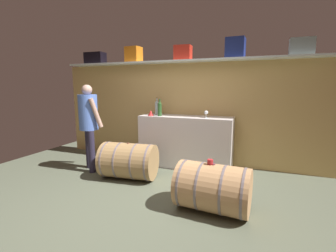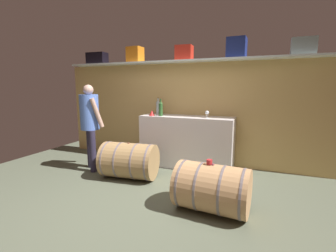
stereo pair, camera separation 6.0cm
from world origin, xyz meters
name	(u,v)px [view 2 (the right image)]	position (x,y,z in m)	size (l,w,h in m)	color
ground_plane	(150,192)	(0.00, 0.52, -0.01)	(6.57, 7.39, 0.02)	#575E4B
back_wall_panel	(184,113)	(0.00, 2.09, 0.97)	(5.37, 0.10, 1.95)	tan
high_shelf_board	(183,61)	(0.00, 1.94, 1.96)	(4.94, 0.40, 0.03)	white
toolcase_black	(97,59)	(-1.95, 1.94, 2.10)	(0.42, 0.24, 0.24)	black
toolcase_orange	(135,55)	(-1.01, 1.94, 2.13)	(0.29, 0.25, 0.30)	orange
toolcase_red	(184,53)	(0.03, 1.94, 2.12)	(0.31, 0.23, 0.27)	red
toolcase_navy	(237,48)	(0.97, 1.94, 2.15)	(0.31, 0.30, 0.34)	navy
toolcase_grey	(304,46)	(1.97, 1.94, 2.11)	(0.35, 0.23, 0.27)	gray
work_cabinet	(186,142)	(0.15, 1.77, 0.48)	(1.72, 0.53, 0.96)	white
wine_bottle_clear	(158,107)	(-0.45, 1.82, 1.10)	(0.08, 0.08, 0.32)	#ADBBBB
wine_bottle_green	(161,109)	(-0.32, 1.64, 1.10)	(0.08, 0.08, 0.32)	#2F5D2B
wine_bottle_amber	(158,107)	(-0.51, 1.94, 1.11)	(0.07, 0.07, 0.33)	brown
wine_glass	(207,113)	(0.55, 1.68, 1.05)	(0.07, 0.07, 0.13)	white
red_funnel	(152,113)	(-0.49, 1.61, 1.01)	(0.11, 0.11, 0.10)	red
wine_barrel_near	(212,188)	(0.93, 0.30, 0.29)	(0.90, 0.64, 0.60)	tan
wine_barrel_far	(129,161)	(-0.55, 0.86, 0.30)	(0.94, 0.67, 0.60)	#A68151
tasting_cup	(209,162)	(0.89, 0.30, 0.62)	(0.07, 0.07, 0.05)	red
winemaker_pouring	(90,118)	(-1.39, 0.96, 0.94)	(0.49, 0.46, 1.53)	#2C273D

